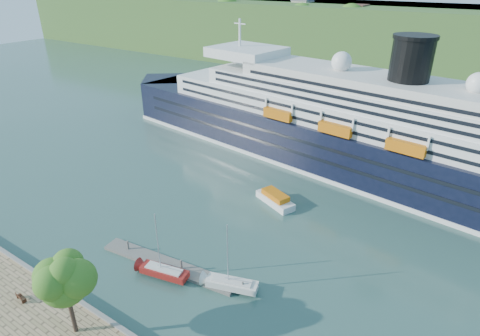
% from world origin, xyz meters
% --- Properties ---
extents(ground, '(400.00, 400.00, 0.00)m').
position_xyz_m(ground, '(0.00, 0.00, 0.00)').
color(ground, '#2F534A').
rests_on(ground, ground).
extents(far_hillside, '(400.00, 50.00, 24.00)m').
position_xyz_m(far_hillside, '(0.00, 145.00, 12.00)').
color(far_hillside, '#3A5A24').
rests_on(far_hillside, ground).
extents(quay_coping, '(220.00, 0.50, 0.30)m').
position_xyz_m(quay_coping, '(0.00, -0.20, 1.15)').
color(quay_coping, slate).
rests_on(quay_coping, promenade).
extents(cruise_ship, '(118.33, 31.49, 26.30)m').
position_xyz_m(cruise_ship, '(6.19, 53.31, 13.15)').
color(cruise_ship, black).
rests_on(cruise_ship, ground).
extents(park_bench, '(1.62, 0.78, 1.00)m').
position_xyz_m(park_bench, '(-8.19, -3.71, 1.50)').
color(park_bench, '#462514').
rests_on(park_bench, promenade).
extents(promenade_tree, '(6.45, 6.45, 10.68)m').
position_xyz_m(promenade_tree, '(0.78, -2.95, 6.34)').
color(promenade_tree, '#346C1C').
rests_on(promenade_tree, promenade).
extents(floating_pontoon, '(20.24, 4.80, 0.45)m').
position_xyz_m(floating_pontoon, '(0.77, 10.97, 0.22)').
color(floating_pontoon, slate).
rests_on(floating_pontoon, ground).
extents(sailboat_red, '(7.26, 3.41, 9.05)m').
position_xyz_m(sailboat_red, '(2.00, 9.10, 4.53)').
color(sailboat_red, maroon).
rests_on(sailboat_red, ground).
extents(sailboat_white_far, '(7.26, 4.02, 9.05)m').
position_xyz_m(sailboat_white_far, '(10.40, 12.10, 4.53)').
color(sailboat_white_far, silver).
rests_on(sailboat_white_far, ground).
extents(tender_launch, '(8.00, 5.28, 2.10)m').
position_xyz_m(tender_launch, '(4.72, 32.88, 1.05)').
color(tender_launch, '#C8650B').
rests_on(tender_launch, ground).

